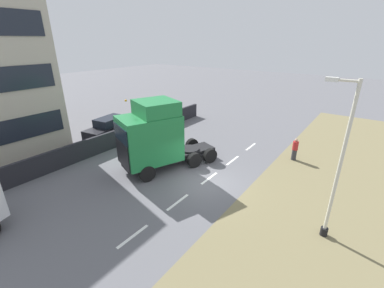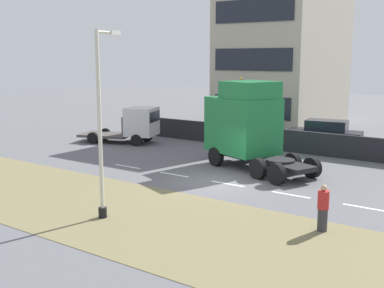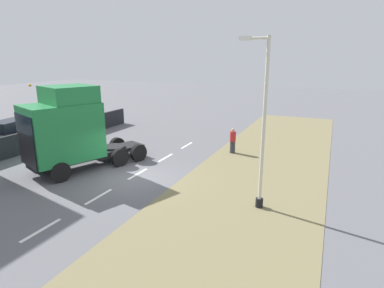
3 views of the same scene
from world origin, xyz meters
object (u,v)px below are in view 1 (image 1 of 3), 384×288
Objects in this scene: lorry_cab at (154,137)px; parked_car at (110,129)px; pedestrian at (295,150)px; lamp_post at (336,172)px.

lorry_cab is 7.48m from parked_car.
parked_car is 15.18m from pedestrian.
parked_car is (7.11, -1.87, -1.38)m from lorry_cab.
lorry_cab is 1.00× the size of lamp_post.
pedestrian is (-7.19, -6.97, -1.54)m from lorry_cab.
lamp_post is at bearing -160.07° from lorry_cab.
lorry_cab is 10.50m from lamp_post.
pedestrian is at bearing -65.68° from lamp_post.
parked_car is at bearing 6.58° from lorry_cab.
lorry_cab is at bearing -1.40° from lamp_post.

